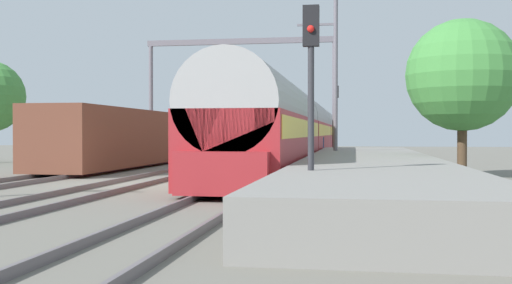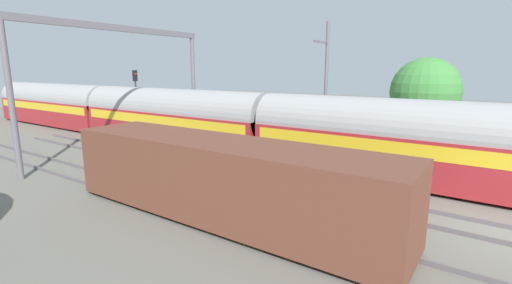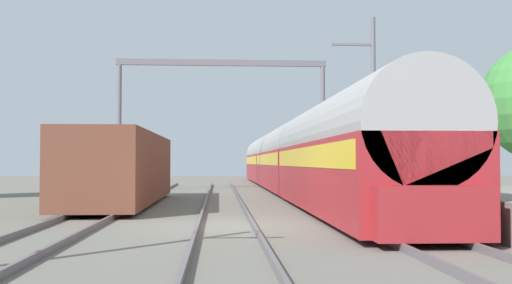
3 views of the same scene
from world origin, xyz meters
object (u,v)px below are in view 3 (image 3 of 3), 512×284
(passenger_train, at_px, (289,158))
(freight_car, at_px, (123,168))
(catenary_gantry, at_px, (222,97))
(person_crossing, at_px, (320,175))
(railway_signal_far, at_px, (305,140))

(passenger_train, xyz_separation_m, freight_car, (-8.14, -11.54, -0.50))
(freight_car, distance_m, catenary_gantry, 12.63)
(person_crossing, bearing_deg, catenary_gantry, 41.91)
(freight_car, distance_m, person_crossing, 12.58)
(passenger_train, height_order, railway_signal_far, railway_signal_far)
(railway_signal_far, bearing_deg, passenger_train, -106.85)
(freight_car, xyz_separation_m, catenary_gantry, (4.07, 11.20, 4.16))
(railway_signal_far, bearing_deg, freight_car, -119.36)
(person_crossing, bearing_deg, freight_car, 111.55)
(catenary_gantry, bearing_deg, person_crossing, -28.42)
(freight_car, relative_size, catenary_gantry, 1.04)
(passenger_train, bearing_deg, catenary_gantry, -175.24)
(passenger_train, xyz_separation_m, person_crossing, (1.32, -3.26, -0.94))
(freight_car, relative_size, person_crossing, 7.51)
(person_crossing, bearing_deg, passenger_train, 2.41)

